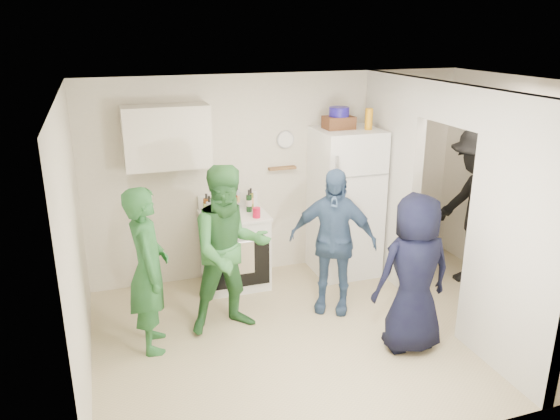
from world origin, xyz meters
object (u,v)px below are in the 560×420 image
object	(u,v)px
fridge	(345,202)
person_denim	(333,241)
wicker_basket	(339,123)
person_nook	(476,209)
yellow_cup_stack_top	(369,119)
person_green_center	(230,250)
stove	(235,250)
blue_bowl	(339,112)
person_navy	(414,274)
person_green_left	(148,270)

from	to	relation	value
fridge	person_denim	size ratio (longest dim) A/B	1.14
fridge	wicker_basket	size ratio (longest dim) A/B	5.28
person_nook	yellow_cup_stack_top	bearing A→B (deg)	-123.09
wicker_basket	yellow_cup_stack_top	bearing A→B (deg)	-25.11
person_green_center	person_nook	distance (m)	3.02
stove	yellow_cup_stack_top	xyz separation A→B (m)	(1.64, -0.13, 1.52)
blue_bowl	person_denim	distance (m)	1.62
blue_bowl	person_denim	world-z (taller)	blue_bowl
blue_bowl	fridge	bearing A→B (deg)	-26.57
blue_bowl	person_navy	distance (m)	2.28
stove	person_nook	size ratio (longest dim) A/B	0.47
person_green_left	person_navy	bearing A→B (deg)	-105.38
blue_bowl	person_green_center	size ratio (longest dim) A/B	0.14
person_green_left	person_denim	distance (m)	1.98
person_green_left	person_denim	xyz separation A→B (m)	(1.97, 0.15, -0.01)
yellow_cup_stack_top	person_nook	xyz separation A→B (m)	(1.09, -0.75, -1.00)
wicker_basket	person_navy	bearing A→B (deg)	-91.08
stove	person_green_center	distance (m)	1.09
stove	blue_bowl	distance (m)	2.07
wicker_basket	blue_bowl	xyz separation A→B (m)	(0.00, 0.00, 0.13)
wicker_basket	yellow_cup_stack_top	world-z (taller)	yellow_cup_stack_top
yellow_cup_stack_top	person_nook	size ratio (longest dim) A/B	0.13
person_green_center	person_denim	distance (m)	1.15
fridge	yellow_cup_stack_top	distance (m)	1.08
yellow_cup_stack_top	person_green_center	distance (m)	2.37
fridge	wicker_basket	bearing A→B (deg)	153.43
person_denim	yellow_cup_stack_top	bearing A→B (deg)	76.45
person_green_left	person_nook	bearing A→B (deg)	-83.80
yellow_cup_stack_top	person_navy	world-z (taller)	yellow_cup_stack_top
person_green_center	person_navy	world-z (taller)	person_green_center
wicker_basket	person_green_center	xyz separation A→B (m)	(-1.61, -0.99, -1.04)
wicker_basket	person_navy	xyz separation A→B (m)	(-0.04, -1.90, -1.13)
stove	blue_bowl	bearing A→B (deg)	0.87
wicker_basket	yellow_cup_stack_top	distance (m)	0.36
fridge	person_green_left	bearing A→B (deg)	-157.81
stove	yellow_cup_stack_top	world-z (taller)	yellow_cup_stack_top
stove	blue_bowl	xyz separation A→B (m)	(1.32, 0.02, 1.60)
person_green_left	person_navy	xyz separation A→B (m)	(2.39, -0.82, -0.03)
person_green_center	person_navy	size ratio (longest dim) A/B	1.11
person_denim	person_navy	bearing A→B (deg)	-35.38
person_navy	person_green_left	bearing A→B (deg)	-16.88
fridge	wicker_basket	xyz separation A→B (m)	(-0.10, 0.05, 1.00)
yellow_cup_stack_top	person_navy	distance (m)	2.14
person_denim	person_nook	xyz separation A→B (m)	(1.86, 0.03, 0.16)
wicker_basket	person_green_left	xyz separation A→B (m)	(-2.43, -1.08, -1.10)
person_navy	fridge	bearing A→B (deg)	-92.19
stove	person_green_left	world-z (taller)	person_green_left
fridge	stove	bearing A→B (deg)	178.79
wicker_basket	person_navy	distance (m)	2.21
wicker_basket	yellow_cup_stack_top	xyz separation A→B (m)	(0.32, -0.15, 0.05)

